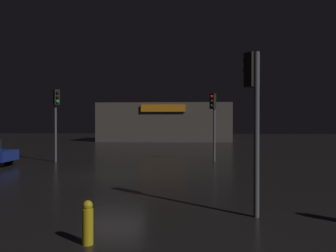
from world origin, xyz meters
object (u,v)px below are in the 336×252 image
store_building (165,122)px  traffic_signal_opposite (56,110)px  traffic_signal_main (253,100)px  traffic_signal_cross_left (213,114)px  fire_hydrant (88,223)px

store_building → traffic_signal_opposite: bearing=-101.2°
store_building → traffic_signal_opposite: size_ratio=3.90×
traffic_signal_main → traffic_signal_opposite: 14.69m
traffic_signal_opposite → traffic_signal_main: bearing=-48.5°
traffic_signal_cross_left → traffic_signal_opposite: bearing=-174.8°
store_building → traffic_signal_cross_left: 24.86m
traffic_signal_main → fire_hydrant: (-3.63, -2.14, -2.54)m
store_building → traffic_signal_main: store_building is taller
traffic_signal_cross_left → fire_hydrant: size_ratio=4.87×
store_building → traffic_signal_main: size_ratio=4.15×
traffic_signal_main → traffic_signal_cross_left: traffic_signal_cross_left is taller
traffic_signal_main → traffic_signal_opposite: bearing=131.5°
traffic_signal_main → fire_hydrant: 4.92m
fire_hydrant → traffic_signal_cross_left: bearing=75.7°
store_building → traffic_signal_cross_left: store_building is taller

